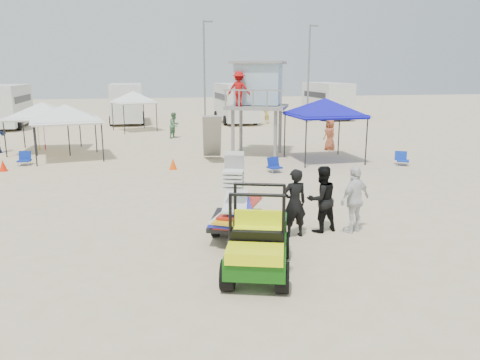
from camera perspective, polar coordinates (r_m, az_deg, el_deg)
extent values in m
plane|color=beige|center=(10.54, 0.87, -10.68)|extent=(140.00, 140.00, 0.00)
cube|color=#0F4A0B|center=(10.13, 2.19, -8.41)|extent=(1.91, 2.70, 0.43)
cube|color=#EFFF0D|center=(10.04, 2.20, -7.01)|extent=(1.27, 1.00, 0.23)
cylinder|color=black|center=(9.32, 0.30, -11.90)|extent=(0.46, 0.68, 0.62)
cube|color=black|center=(12.27, -0.53, -4.93)|extent=(1.77, 2.14, 0.12)
cylinder|color=black|center=(12.24, -2.97, -6.04)|extent=(0.33, 0.52, 0.48)
imported|color=black|center=(12.24, 6.65, -2.82)|extent=(0.70, 0.50, 1.82)
imported|color=black|center=(12.76, 9.90, -2.30)|extent=(1.01, 0.86, 1.81)
imported|color=white|center=(12.89, 13.82, -2.34)|extent=(1.15, 0.85, 1.81)
cylinder|color=gray|center=(22.96, 0.20, 5.47)|extent=(0.17, 0.17, 2.42)
cube|color=gray|center=(24.10, 2.14, 8.90)|extent=(3.81, 3.81, 0.15)
cube|color=#99B7C5|center=(24.33, 1.99, 11.61)|extent=(2.81, 2.66, 2.03)
imported|color=#B20F0F|center=(22.93, 0.88, 11.01)|extent=(1.10, 0.63, 1.70)
cylinder|color=black|center=(21.13, 7.96, 4.49)|extent=(0.06, 0.06, 2.28)
pyramid|color=#1310B5|center=(22.85, 10.35, 9.81)|extent=(3.16, 3.16, 0.80)
cube|color=#1310B5|center=(22.91, 10.27, 7.81)|extent=(3.16, 3.16, 0.18)
cylinder|color=black|center=(23.57, -24.29, 3.94)|extent=(0.06, 0.06, 1.95)
pyramid|color=white|center=(24.59, -20.56, 8.65)|extent=(3.64, 3.64, 0.80)
cube|color=white|center=(24.66, -20.41, 6.80)|extent=(3.64, 3.64, 0.18)
cylinder|color=black|center=(26.31, -26.57, 4.53)|extent=(0.06, 0.06, 1.92)
pyramid|color=white|center=(27.33, -22.99, 8.76)|extent=(3.49, 3.49, 0.80)
cube|color=white|center=(27.39, -22.84, 7.09)|extent=(3.49, 3.49, 0.18)
cylinder|color=black|center=(34.00, -14.81, 7.29)|extent=(0.06, 0.06, 2.14)
pyramid|color=white|center=(35.07, -12.90, 10.54)|extent=(3.33, 3.33, 0.80)
cube|color=white|center=(35.11, -12.83, 9.24)|extent=(3.33, 3.33, 0.18)
imported|color=red|center=(28.06, -22.82, 5.30)|extent=(2.69, 2.71, 1.89)
imported|color=orange|center=(28.02, -23.36, 5.32)|extent=(2.84, 2.86, 1.96)
cone|color=#FF5308|center=(20.99, -8.17, 1.97)|extent=(0.34, 0.34, 0.50)
cone|color=#F92707|center=(22.88, -26.93, 1.59)|extent=(0.34, 0.34, 0.50)
cube|color=navy|center=(23.86, -24.81, 2.15)|extent=(0.59, 0.56, 0.06)
cube|color=navy|center=(24.06, -24.74, 2.72)|extent=(0.56, 0.23, 0.44)
cylinder|color=#B2B2B7|center=(23.74, -25.40, 1.74)|extent=(0.03, 0.03, 0.20)
cube|color=#0D2395|center=(20.19, 4.24, 1.54)|extent=(0.65, 0.62, 0.06)
cube|color=#0D2395|center=(20.37, 4.06, 2.22)|extent=(0.57, 0.31, 0.44)
cylinder|color=#B2B2B7|center=(19.96, 3.80, 1.06)|extent=(0.03, 0.03, 0.20)
cube|color=#0F31AA|center=(22.94, 19.23, 2.23)|extent=(0.72, 0.71, 0.06)
cube|color=#0F31AA|center=(23.10, 18.96, 2.83)|extent=(0.55, 0.43, 0.44)
cylinder|color=#B2B2B7|center=(22.68, 19.00, 1.82)|extent=(0.03, 0.03, 0.20)
cube|color=silver|center=(40.66, -26.60, 8.20)|extent=(2.50, 6.80, 3.00)
cube|color=black|center=(40.63, -26.67, 8.83)|extent=(2.54, 5.44, 0.50)
cube|color=silver|center=(40.97, -13.67, 9.22)|extent=(2.50, 6.50, 3.00)
cube|color=black|center=(40.94, -13.70, 9.85)|extent=(2.54, 5.20, 0.50)
cylinder|color=black|center=(39.05, -15.45, 6.96)|extent=(0.25, 0.80, 0.80)
cube|color=silver|center=(40.31, -0.64, 9.53)|extent=(2.50, 7.00, 3.00)
cube|color=black|center=(40.29, -0.64, 10.17)|extent=(2.54, 5.60, 0.50)
cylinder|color=black|center=(37.99, -1.80, 7.26)|extent=(0.25, 0.80, 0.80)
cube|color=silver|center=(44.44, 10.55, 9.64)|extent=(2.50, 6.60, 3.00)
cube|color=black|center=(44.42, 10.58, 10.22)|extent=(2.54, 5.28, 0.50)
cylinder|color=black|center=(42.11, 10.01, 7.64)|extent=(0.25, 0.80, 0.80)
cylinder|color=slate|center=(36.76, -4.36, 12.66)|extent=(0.14, 0.14, 8.00)
cylinder|color=slate|center=(40.47, 8.36, 12.60)|extent=(0.14, 0.14, 8.00)
imported|color=#AA5230|center=(26.39, 10.89, 5.46)|extent=(0.73, 0.94, 1.71)
imported|color=#DACE52|center=(39.51, 3.26, 8.11)|extent=(0.73, 0.71, 1.68)
imported|color=#4E8259|center=(30.98, -8.00, 6.63)|extent=(1.01, 1.03, 1.67)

